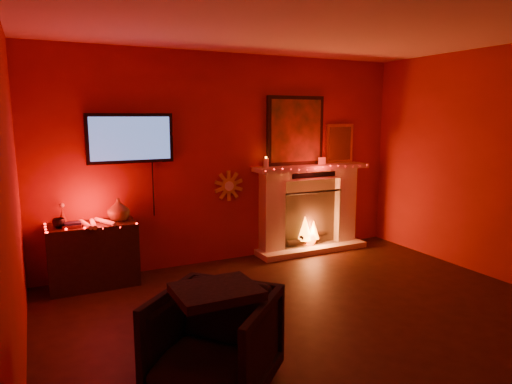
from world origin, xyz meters
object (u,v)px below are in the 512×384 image
tv (130,139)px  sunburst_clock (229,186)px  armchair (214,343)px  console_table (94,252)px  fireplace (309,200)px

tv → sunburst_clock: size_ratio=3.10×
tv → armchair: size_ratio=1.56×
console_table → sunburst_clock: bearing=7.2°
fireplace → sunburst_clock: bearing=175.6°
console_table → fireplace: bearing=2.5°
tv → sunburst_clock: (1.25, 0.03, -0.65)m
console_table → tv: bearing=21.3°
tv → fireplace: bearing=-1.5°
fireplace → tv: 2.61m
tv → sunburst_clock: 1.41m
console_table → armchair: bearing=-78.8°
fireplace → tv: size_ratio=1.76×
fireplace → sunburst_clock: size_ratio=5.45×
fireplace → armchair: bearing=-133.0°
fireplace → armchair: 3.61m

